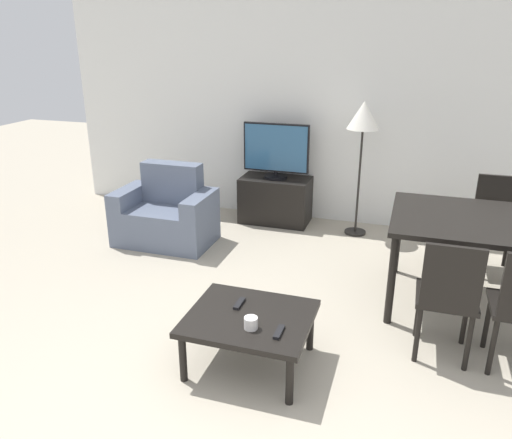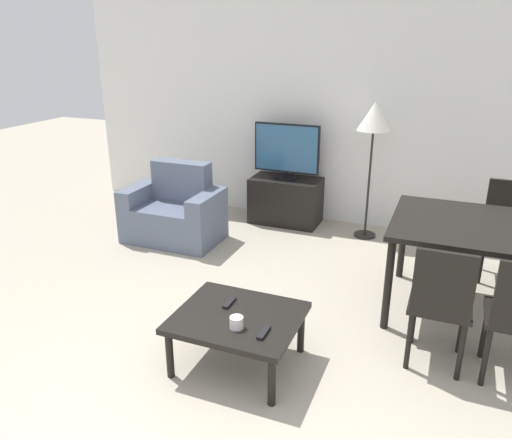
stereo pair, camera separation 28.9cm
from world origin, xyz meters
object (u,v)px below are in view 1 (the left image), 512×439
at_px(remote_primary, 239,303).
at_px(dining_table, 479,228).
at_px(remote_secondary, 279,332).
at_px(floor_lamp, 363,121).
at_px(dining_chair_near, 448,294).
at_px(cup_white_near, 251,323).
at_px(dining_chair_far, 495,219).
at_px(tv, 276,151).
at_px(tv_stand, 275,200).
at_px(coffee_table, 250,321).
at_px(armchair, 166,215).

bearing_deg(remote_primary, dining_table, 36.95).
bearing_deg(remote_secondary, floor_lamp, 87.19).
height_order(dining_chair_near, cup_white_near, dining_chair_near).
height_order(dining_chair_far, remote_secondary, dining_chair_far).
distance_m(dining_table, cup_white_near, 2.04).
height_order(tv, remote_primary, tv).
distance_m(dining_chair_far, cup_white_near, 2.82).
xyz_separation_m(tv, dining_table, (2.07, -1.43, -0.17)).
height_order(tv_stand, tv, tv).
bearing_deg(coffee_table, floor_lamp, 81.86).
bearing_deg(dining_table, dining_chair_near, -105.70).
bearing_deg(cup_white_near, floor_lamp, 83.42).
bearing_deg(floor_lamp, armchair, -155.85).
height_order(coffee_table, remote_primary, remote_primary).
relative_size(coffee_table, dining_table, 0.61).
height_order(tv, dining_chair_near, tv).
relative_size(armchair, dining_table, 0.76).
xyz_separation_m(floor_lamp, cup_white_near, (-0.32, -2.79, -0.85)).
xyz_separation_m(armchair, coffee_table, (1.55, -1.78, 0.04)).
bearing_deg(tv_stand, tv, -90.00).
xyz_separation_m(dining_chair_far, cup_white_near, (-1.65, -2.28, -0.08)).
bearing_deg(dining_chair_far, coffee_table, -128.61).
height_order(tv, dining_table, tv).
height_order(armchair, dining_chair_far, dining_chair_far).
bearing_deg(remote_secondary, coffee_table, 149.55).
height_order(armchair, tv_stand, armchair).
distance_m(remote_primary, cup_white_near, 0.31).
distance_m(coffee_table, remote_primary, 0.17).
bearing_deg(dining_chair_far, cup_white_near, -125.90).
bearing_deg(remote_secondary, tv_stand, 106.22).
distance_m(coffee_table, floor_lamp, 2.83).
xyz_separation_m(coffee_table, dining_chair_far, (1.71, 2.14, 0.17)).
bearing_deg(armchair, tv_stand, 45.01).
xyz_separation_m(armchair, dining_chair_far, (3.26, 0.36, 0.21)).
xyz_separation_m(armchair, cup_white_near, (1.60, -1.93, 0.12)).
distance_m(tv, dining_chair_far, 2.41).
height_order(dining_chair_near, remote_secondary, dining_chair_near).
bearing_deg(tv, dining_chair_far, -14.38).
relative_size(remote_secondary, cup_white_near, 1.71).
distance_m(dining_chair_near, dining_chair_far, 1.74).
bearing_deg(tv_stand, floor_lamp, -5.19).
height_order(remote_primary, cup_white_near, cup_white_near).
bearing_deg(remote_primary, coffee_table, -45.04).
relative_size(tv_stand, cup_white_near, 9.27).
xyz_separation_m(tv_stand, dining_table, (2.07, -1.43, 0.42)).
bearing_deg(dining_table, armchair, 171.00).
height_order(tv_stand, cup_white_near, tv_stand).
relative_size(tv, remote_secondary, 5.15).
distance_m(dining_table, dining_chair_near, 0.89).
bearing_deg(dining_chair_near, tv_stand, 129.00).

